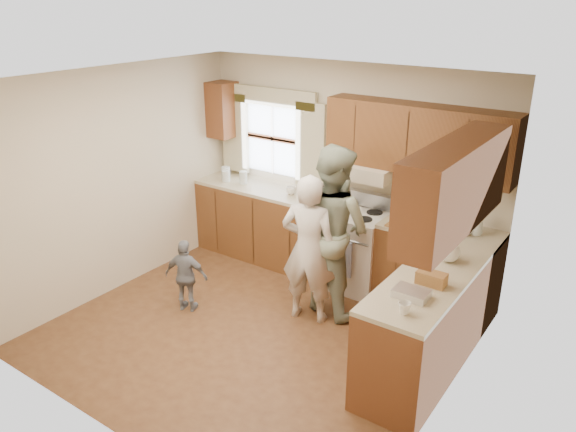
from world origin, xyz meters
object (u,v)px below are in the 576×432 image
Objects in this scene: child at (186,276)px; stove at (354,248)px; woman_right at (333,230)px; woman_left at (309,249)px.

stove is at bearing -147.37° from child.
woman_right reaches higher than child.
woman_right is at bearing -85.10° from stove.
woman_left is at bearing -171.49° from child.
woman_left reaches higher than stove.
woman_left reaches higher than child.
child is at bearing 14.35° from woman_left.
woman_right is (0.08, 0.33, 0.12)m from woman_left.
woman_left is 0.36m from woman_right.
woman_left is 1.35m from child.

